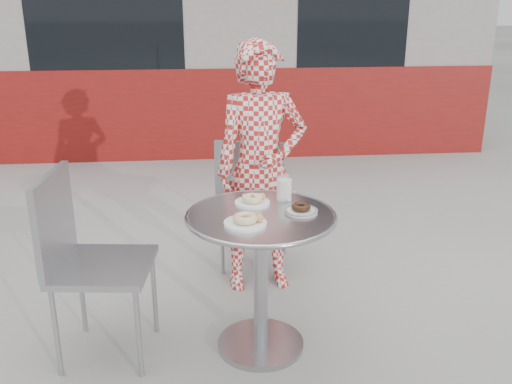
{
  "coord_description": "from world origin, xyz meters",
  "views": [
    {
      "loc": [
        -0.22,
        -2.6,
        1.76
      ],
      "look_at": [
        0.03,
        0.08,
        0.82
      ],
      "focal_mm": 40.0,
      "sensor_mm": 36.0,
      "label": 1
    }
  ],
  "objects": [
    {
      "name": "storefront",
      "position": [
        -0.0,
        5.56,
        1.49
      ],
      "size": [
        6.02,
        4.55,
        3.0
      ],
      "color": "gray",
      "rests_on": "ground"
    },
    {
      "name": "bistro_table",
      "position": [
        0.04,
        -0.05,
        0.57
      ],
      "size": [
        0.74,
        0.74,
        0.75
      ],
      "rotation": [
        0.0,
        0.0,
        0.17
      ],
      "color": "#B4B4B9",
      "rests_on": "ground"
    },
    {
      "name": "chair_far",
      "position": [
        0.1,
        0.92,
        0.28
      ],
      "size": [
        0.53,
        0.53,
        0.91
      ],
      "rotation": [
        0.0,
        0.0,
        2.9
      ],
      "color": "#999BA0",
      "rests_on": "ground"
    },
    {
      "name": "plate_near",
      "position": [
        -0.04,
        -0.17,
        0.77
      ],
      "size": [
        0.2,
        0.2,
        0.05
      ],
      "rotation": [
        0.0,
        0.0,
        -0.4
      ],
      "color": "white",
      "rests_on": "bistro_table"
    },
    {
      "name": "plate_far",
      "position": [
        0.01,
        0.1,
        0.77
      ],
      "size": [
        0.18,
        0.18,
        0.05
      ],
      "rotation": [
        0.0,
        0.0,
        0.11
      ],
      "color": "white",
      "rests_on": "bistro_table"
    },
    {
      "name": "milk_cup",
      "position": [
        0.18,
        0.15,
        0.81
      ],
      "size": [
        0.08,
        0.08,
        0.13
      ],
      "rotation": [
        0.0,
        0.0,
        0.23
      ],
      "color": "white",
      "rests_on": "bistro_table"
    },
    {
      "name": "chair_left",
      "position": [
        -0.75,
        -0.02,
        0.3
      ],
      "size": [
        0.51,
        0.51,
        0.97
      ],
      "rotation": [
        0.0,
        0.0,
        1.46
      ],
      "color": "#999BA0",
      "rests_on": "ground"
    },
    {
      "name": "seated_person",
      "position": [
        0.11,
        0.65,
        0.76
      ],
      "size": [
        0.59,
        0.42,
        1.53
      ],
      "primitive_type": "imported",
      "rotation": [
        0.0,
        0.0,
        0.11
      ],
      "color": "#A81C19",
      "rests_on": "ground"
    },
    {
      "name": "ground",
      "position": [
        0.0,
        0.0,
        0.0
      ],
      "size": [
        60.0,
        60.0,
        0.0
      ],
      "primitive_type": "plane",
      "color": "#AAA7A1",
      "rests_on": "ground"
    },
    {
      "name": "plate_checker",
      "position": [
        0.24,
        -0.04,
        0.76
      ],
      "size": [
        0.17,
        0.17,
        0.04
      ],
      "rotation": [
        0.0,
        0.0,
        -0.39
      ],
      "color": "white",
      "rests_on": "bistro_table"
    }
  ]
}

